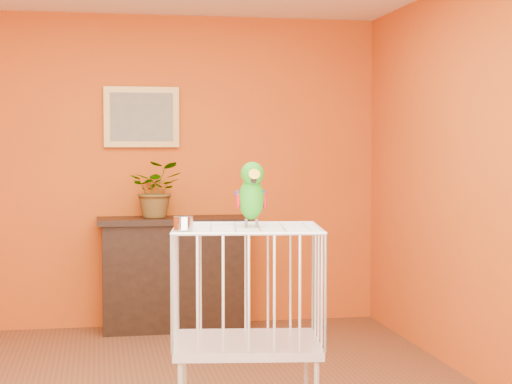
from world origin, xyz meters
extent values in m
plane|color=#D65414|center=(0.00, 2.25, 1.30)|extent=(4.00, 0.00, 4.00)
plane|color=#D65414|center=(0.00, -2.25, 1.30)|extent=(4.00, 0.00, 4.00)
plane|color=#D65414|center=(2.00, 0.00, 1.30)|extent=(0.00, 4.50, 4.50)
cube|color=black|center=(0.25, 2.04, 0.44)|extent=(1.17, 0.39, 0.88)
cube|color=black|center=(0.25, 2.04, 0.90)|extent=(1.25, 0.45, 0.05)
cube|color=black|center=(0.25, 1.86, 0.44)|extent=(0.82, 0.02, 0.44)
cube|color=#50161B|center=(0.01, 1.99, 0.34)|extent=(0.05, 0.18, 0.27)
cube|color=#344522|center=(0.08, 1.99, 0.34)|extent=(0.05, 0.18, 0.27)
cube|color=#50161B|center=(0.17, 1.99, 0.34)|extent=(0.05, 0.18, 0.27)
cube|color=#344522|center=(0.27, 1.99, 0.34)|extent=(0.05, 0.18, 0.27)
cube|color=#50161B|center=(0.37, 1.99, 0.34)|extent=(0.05, 0.18, 0.27)
imported|color=#26722D|center=(0.11, 2.03, 1.10)|extent=(0.48, 0.51, 0.36)
cube|color=#B1863F|center=(0.00, 2.22, 1.75)|extent=(0.62, 0.03, 0.50)
cube|color=gray|center=(0.00, 2.21, 1.75)|extent=(0.52, 0.01, 0.40)
cube|color=beige|center=(0.36, -0.79, 0.52)|extent=(0.79, 0.65, 0.04)
cube|color=beige|center=(0.36, -0.79, 1.10)|extent=(0.79, 0.65, 0.01)
cylinder|color=beige|center=(0.71, -0.59, 0.25)|extent=(0.03, 0.03, 0.49)
cylinder|color=silver|center=(0.03, -0.92, 1.14)|extent=(0.09, 0.09, 0.06)
cylinder|color=#59544C|center=(0.35, -0.81, 1.12)|extent=(0.01, 0.01, 0.05)
cylinder|color=#59544C|center=(0.40, -0.82, 1.12)|extent=(0.01, 0.01, 0.05)
ellipsoid|color=#229913|center=(0.38, -0.82, 1.25)|extent=(0.14, 0.19, 0.23)
ellipsoid|color=#229913|center=(0.38, -0.85, 1.37)|extent=(0.12, 0.13, 0.11)
cone|color=orange|center=(0.37, -0.91, 1.36)|extent=(0.06, 0.08, 0.07)
cone|color=black|center=(0.37, -0.89, 1.34)|extent=(0.03, 0.03, 0.03)
sphere|color=black|center=(0.34, -0.87, 1.38)|extent=(0.02, 0.02, 0.02)
sphere|color=black|center=(0.41, -0.87, 1.38)|extent=(0.02, 0.02, 0.02)
ellipsoid|color=#A50C0C|center=(0.32, -0.80, 1.24)|extent=(0.03, 0.07, 0.08)
ellipsoid|color=navy|center=(0.44, -0.81, 1.24)|extent=(0.03, 0.07, 0.08)
cone|color=#229913|center=(0.38, -0.74, 1.17)|extent=(0.08, 0.17, 0.13)
camera|label=1|loc=(-0.37, -4.94, 1.50)|focal=60.00mm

